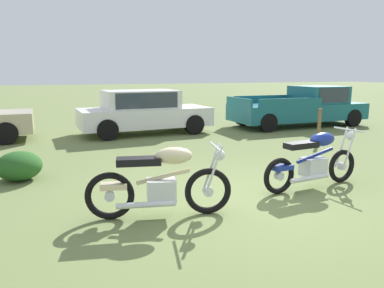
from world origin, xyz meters
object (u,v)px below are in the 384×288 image
motorcycle_blue (314,161)px  shrub_low (19,166)px  car_white (143,110)px  pickup_truck_teal (304,106)px  motorcycle_cream (161,183)px  fence_post_wooden (319,126)px

motorcycle_blue → shrub_low: motorcycle_blue is taller
car_white → pickup_truck_teal: bearing=-6.3°
car_white → pickup_truck_teal: pickup_truck_teal is taller
shrub_low → car_white: bearing=52.3°
motorcycle_cream → fence_post_wooden: bearing=44.9°
motorcycle_cream → motorcycle_blue: bearing=18.7°
car_white → fence_post_wooden: bearing=-41.9°
motorcycle_cream → shrub_low: (-2.00, 2.69, -0.22)m
car_white → motorcycle_cream: bearing=-104.5°
pickup_truck_teal → fence_post_wooden: size_ratio=5.17×
motorcycle_blue → fence_post_wooden: size_ratio=2.08×
motorcycle_blue → car_white: car_white is taller
pickup_truck_teal → motorcycle_blue: bearing=-126.9°
fence_post_wooden → motorcycle_cream: bearing=-147.3°
pickup_truck_teal → car_white: bearing=176.1°
motorcycle_cream → pickup_truck_teal: 10.24m
car_white → pickup_truck_teal: 6.16m
motorcycle_blue → pickup_truck_teal: 8.06m
motorcycle_blue → shrub_low: size_ratio=2.47×
motorcycle_blue → pickup_truck_teal: (4.77, 6.49, 0.26)m
motorcycle_blue → pickup_truck_teal: bearing=47.9°
shrub_low → fence_post_wooden: (7.77, 1.01, 0.23)m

